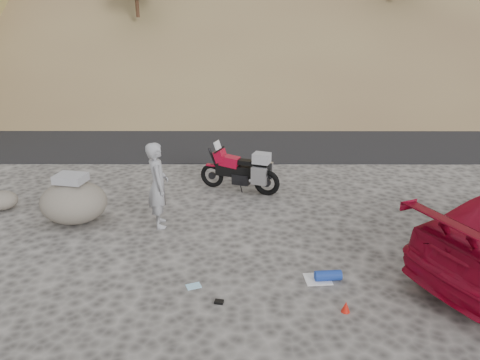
# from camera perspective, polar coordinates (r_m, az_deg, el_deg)

# --- Properties ---
(ground) EXTENTS (140.00, 140.00, 0.00)m
(ground) POSITION_cam_1_polar(r_m,az_deg,el_deg) (9.64, -4.03, -8.46)
(ground) COLOR #3C3A38
(ground) RESTS_ON ground
(road) EXTENTS (120.00, 7.00, 0.05)m
(road) POSITION_cam_1_polar(r_m,az_deg,el_deg) (18.05, -2.06, 5.44)
(road) COLOR black
(road) RESTS_ON ground
(motorcycle) EXTENTS (2.15, 1.10, 1.34)m
(motorcycle) POSITION_cam_1_polar(r_m,az_deg,el_deg) (12.33, 0.34, 1.09)
(motorcycle) COLOR black
(motorcycle) RESTS_ON ground
(man) EXTENTS (0.62, 0.80, 1.93)m
(man) POSITION_cam_1_polar(r_m,az_deg,el_deg) (10.80, -9.67, -5.40)
(man) COLOR #929398
(man) RESTS_ON ground
(boulder) EXTENTS (1.88, 1.77, 1.15)m
(boulder) POSITION_cam_1_polar(r_m,az_deg,el_deg) (11.24, -19.62, -2.48)
(boulder) COLOR #545048
(boulder) RESTS_ON ground
(small_rock) EXTENTS (0.91, 0.86, 0.45)m
(small_rock) POSITION_cam_1_polar(r_m,az_deg,el_deg) (12.76, -27.04, -2.23)
(small_rock) COLOR #545048
(small_rock) RESTS_ON ground
(gear_white_cloth) EXTENTS (0.50, 0.46, 0.02)m
(gear_white_cloth) POSITION_cam_1_polar(r_m,az_deg,el_deg) (8.77, 9.46, -11.82)
(gear_white_cloth) COLOR white
(gear_white_cloth) RESTS_ON ground
(gear_blue_mat) EXTENTS (0.49, 0.23, 0.19)m
(gear_blue_mat) POSITION_cam_1_polar(r_m,az_deg,el_deg) (8.74, 10.69, -11.38)
(gear_blue_mat) COLOR navy
(gear_blue_mat) RESTS_ON ground
(gear_funnel) EXTENTS (0.16, 0.16, 0.19)m
(gear_funnel) POSITION_cam_1_polar(r_m,az_deg,el_deg) (8.00, 12.77, -14.84)
(gear_funnel) COLOR red
(gear_funnel) RESTS_ON ground
(gear_glove_a) EXTENTS (0.16, 0.13, 0.04)m
(gear_glove_a) POSITION_cam_1_polar(r_m,az_deg,el_deg) (8.06, -2.57, -14.61)
(gear_glove_a) COLOR black
(gear_glove_a) RESTS_ON ground
(gear_blue_cloth) EXTENTS (0.31, 0.27, 0.01)m
(gear_blue_cloth) POSITION_cam_1_polar(r_m,az_deg,el_deg) (8.51, -5.68, -12.74)
(gear_blue_cloth) COLOR #99CFED
(gear_blue_cloth) RESTS_ON ground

